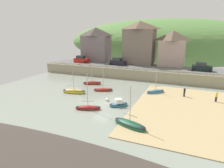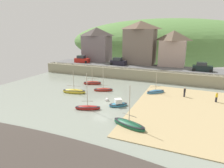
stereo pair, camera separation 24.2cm
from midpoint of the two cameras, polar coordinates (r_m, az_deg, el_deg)
The scene contains 19 objects.
ground at distance 22.51m, azimuth -10.37°, elevation -13.65°, with size 48.00×41.00×0.61m.
quay_seawall at distance 46.14m, azimuth 6.61°, elevation 3.23°, with size 48.00×9.40×2.40m.
hillside_backdrop at distance 81.94m, azimuth 15.32°, elevation 11.66°, with size 80.00×44.00×18.32m.
waterfront_building_left at distance 57.51m, azimuth -4.40°, elevation 11.61°, with size 7.96×5.15×9.52m.
waterfront_building_centre at distance 52.85m, azimuth 8.37°, elevation 11.99°, with size 8.09×6.13×11.06m.
waterfront_building_right at distance 51.45m, azimuth 17.55°, elevation 10.05°, with size 6.47×5.56×8.68m.
sailboat_blue_trim at distance 29.41m, azimuth 2.07°, elevation -5.93°, with size 3.07×2.79×1.29m.
sailboat_white_hull at distance 41.39m, azimuth -5.63°, elevation 0.32°, with size 3.92×2.55×4.15m.
motorboat_with_cabin at distance 23.47m, azimuth 5.32°, elevation -11.80°, with size 4.64×2.68×5.33m.
sailboat_nearest_shore at distance 36.03m, azimuth 12.86°, elevation -2.29°, with size 3.31×3.09×4.06m.
dinghy_open_wooden at distance 36.09m, azimuth -10.89°, elevation -2.14°, with size 4.53×2.09×4.35m.
sailboat_tall_mast at distance 28.46m, azimuth -6.90°, elevation -6.88°, with size 3.82×2.29×5.50m.
sailboat_far_left at distance 36.71m, azimuth -2.40°, elevation -1.66°, with size 3.77×2.55×4.93m.
parked_car_near_slipway at distance 55.21m, azimuth -8.70°, elevation 7.10°, with size 4.22×2.02×1.95m.
parked_car_by_wall at distance 50.42m, azimuth 1.99°, elevation 6.49°, with size 4.23×2.05×1.95m.
parked_car_end_of_row at distance 47.23m, azimuth 25.11°, elevation 4.44°, with size 4.13×1.82×1.95m.
person_on_slipway at distance 35.23m, azimuth 20.73°, elevation -2.15°, with size 0.34×0.34×1.62m.
person_near_water at distance 34.75m, azimuth 28.53°, elevation -3.29°, with size 0.34×0.34×1.62m.
mooring_buoy at distance 31.54m, azimuth -1.22°, elevation -4.66°, with size 0.62×0.62×0.62m.
Camera 2 is at (12.66, -25.79, 11.00)m, focal length 31.14 mm.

